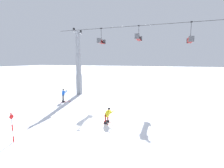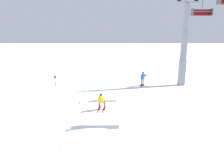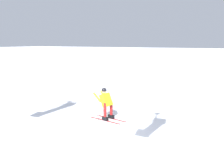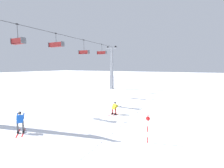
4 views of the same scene
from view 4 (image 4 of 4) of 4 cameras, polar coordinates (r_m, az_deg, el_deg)
ground_plane at (r=17.55m, az=-3.38°, el=-10.83°), size 260.00×260.00×0.00m
skier_carving_main at (r=17.19m, az=0.92°, el=-8.52°), size 1.74×0.87×1.48m
lift_tower_far at (r=36.01m, az=-0.12°, el=4.73°), size 0.66×2.42×9.73m
haul_cable at (r=25.82m, az=-13.61°, el=16.02°), size 31.22×0.05×0.05m
chairlift_seat_nearest at (r=19.73m, az=-31.10°, el=13.26°), size 0.61×1.84×2.10m
chairlift_seat_second at (r=22.94m, az=-19.74°, el=13.29°), size 0.61×2.44×1.84m
chairlift_seat_middle at (r=27.39m, az=-10.22°, el=11.39°), size 0.61×1.97×2.38m
chairlift_seat_fourth at (r=32.26m, az=-3.78°, el=11.29°), size 0.61×2.06×2.03m
trail_marker_pole at (r=11.34m, az=12.82°, el=-15.26°), size 0.07×0.28×1.95m
skier_distant_uphill at (r=14.52m, az=-30.40°, el=-11.35°), size 1.52×1.63×1.74m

